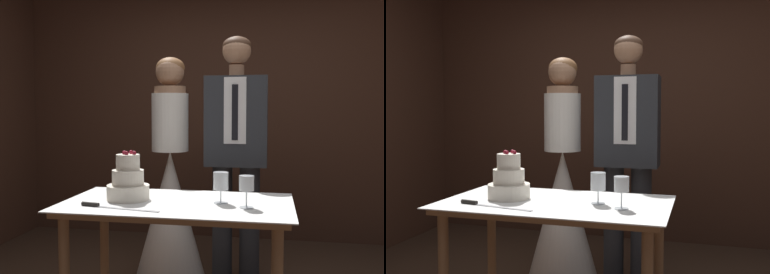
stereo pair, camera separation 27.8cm
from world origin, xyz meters
The scene contains 8 objects.
wall_back centered at (0.00, 2.13, 1.47)m, with size 4.70×0.12×2.95m, color #472B1E.
cake_table centered at (-0.18, 0.06, 0.68)m, with size 1.27×0.72×0.78m.
tiered_cake centered at (-0.47, 0.07, 0.88)m, with size 0.24×0.24×0.28m.
cake_knife centered at (-0.53, -0.15, 0.79)m, with size 0.45×0.09×0.02m.
wine_glass_near centered at (0.20, -0.02, 0.90)m, with size 0.08×0.08×0.17m.
wine_glass_middle centered at (0.06, 0.06, 0.90)m, with size 0.08×0.08×0.17m.
bride centered at (-0.44, 0.94, 0.63)m, with size 0.54×0.54×1.69m.
groom centered at (0.07, 0.94, 1.04)m, with size 0.45×0.25×1.83m.
Camera 2 is at (0.59, -2.16, 1.28)m, focal length 40.00 mm.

